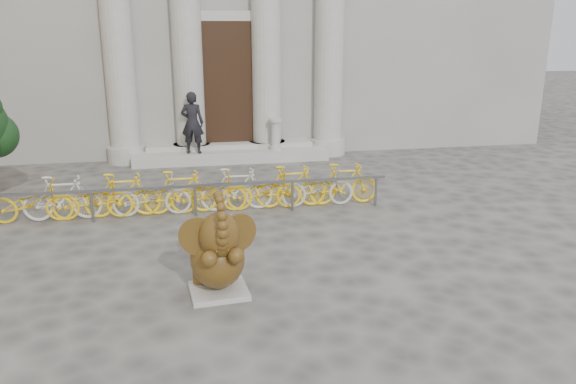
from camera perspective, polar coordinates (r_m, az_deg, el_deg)
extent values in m
plane|color=#474442|center=(8.92, -0.40, -10.60)|extent=(80.00, 80.00, 0.00)
cube|color=black|center=(17.87, -6.13, 10.79)|extent=(2.40, 0.16, 4.00)
cylinder|color=#A8A59E|center=(17.70, -17.05, 15.65)|extent=(0.90, 0.90, 8.00)
cylinder|color=#A8A59E|center=(17.61, -10.32, 16.08)|extent=(0.90, 0.90, 8.00)
cylinder|color=#A8A59E|center=(17.80, -2.25, 16.33)|extent=(0.90, 0.90, 8.00)
cylinder|color=#A8A59E|center=(18.20, 4.25, 16.30)|extent=(0.90, 0.90, 8.00)
cube|color=#A8A59E|center=(17.70, -5.78, 3.78)|extent=(6.00, 1.20, 0.36)
cube|color=#A8A59E|center=(9.07, -7.04, -9.93)|extent=(0.95, 0.87, 0.09)
ellipsoid|color=black|center=(9.11, -7.30, -7.65)|extent=(0.80, 0.77, 0.57)
ellipsoid|color=black|center=(8.85, -7.18, -6.65)|extent=(0.94, 1.13, 0.92)
cylinder|color=black|center=(9.25, -8.85, -8.36)|extent=(0.29, 0.29, 0.23)
cylinder|color=black|center=(9.31, -5.90, -8.08)|extent=(0.29, 0.29, 0.23)
cylinder|color=black|center=(8.44, -8.17, -6.58)|extent=(0.26, 0.55, 0.35)
cylinder|color=black|center=(8.49, -5.55, -6.34)|extent=(0.26, 0.55, 0.35)
ellipsoid|color=black|center=(8.37, -6.97, -4.36)|extent=(0.65, 0.62, 0.71)
cylinder|color=black|center=(8.45, -9.09, -4.51)|extent=(0.60, 0.18, 0.60)
cylinder|color=black|center=(8.53, -5.07, -4.16)|extent=(0.57, 0.28, 0.60)
cone|color=beige|center=(8.25, -7.47, -5.77)|extent=(0.13, 0.21, 0.09)
cone|color=beige|center=(8.28, -6.01, -5.64)|extent=(0.10, 0.21, 0.09)
cube|color=slate|center=(12.45, -9.47, 0.62)|extent=(8.74, 0.06, 0.06)
cylinder|color=slate|center=(12.71, -19.29, -1.42)|extent=(0.06, 0.06, 0.70)
cylinder|color=slate|center=(12.55, -9.40, -0.92)|extent=(0.06, 0.06, 0.70)
cylinder|color=slate|center=(12.76, 0.45, -0.39)|extent=(0.06, 0.06, 0.70)
cylinder|color=slate|center=(13.27, 8.90, 0.07)|extent=(0.06, 0.06, 0.70)
imported|color=yellow|center=(13.17, -24.66, -0.73)|extent=(1.70, 0.50, 1.00)
imported|color=beige|center=(13.02, -21.98, -0.59)|extent=(1.66, 0.47, 1.00)
imported|color=yellow|center=(12.91, -19.26, -0.45)|extent=(1.70, 0.50, 1.00)
imported|color=yellow|center=(12.82, -16.49, -0.31)|extent=(1.66, 0.47, 1.00)
imported|color=beige|center=(12.77, -13.69, -0.16)|extent=(1.70, 0.50, 1.00)
imported|color=yellow|center=(12.74, -10.87, -0.01)|extent=(1.66, 0.47, 1.00)
imported|color=yellow|center=(12.75, -8.05, 0.13)|extent=(1.70, 0.50, 1.00)
imported|color=beige|center=(12.79, -5.23, 0.28)|extent=(1.66, 0.47, 1.00)
imported|color=yellow|center=(12.86, -2.45, 0.42)|extent=(1.70, 0.50, 1.00)
imported|color=yellow|center=(12.96, 0.31, 0.56)|extent=(1.66, 0.47, 1.00)
imported|color=beige|center=(13.08, 3.01, 0.70)|extent=(1.70, 0.50, 1.00)
imported|color=yellow|center=(13.24, 5.66, 0.84)|extent=(1.66, 0.47, 1.00)
imported|color=black|center=(17.09, -9.69, 6.95)|extent=(0.75, 0.57, 1.85)
cylinder|color=#A8A59E|center=(17.52, -1.28, 4.53)|extent=(0.39, 0.39, 0.12)
cylinder|color=#A8A59E|center=(17.44, -1.29, 5.76)|extent=(0.28, 0.28, 0.89)
cylinder|color=#A8A59E|center=(17.36, -1.30, 7.30)|extent=(0.39, 0.39, 0.10)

